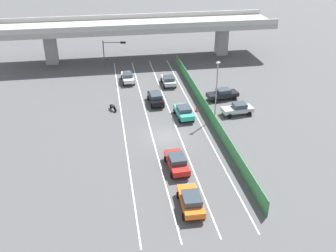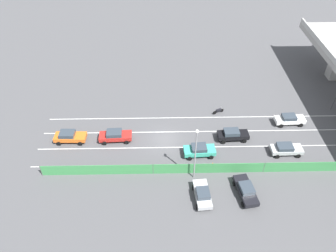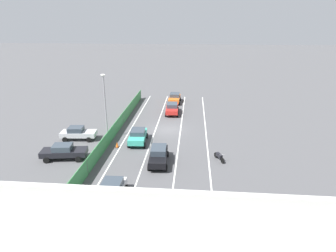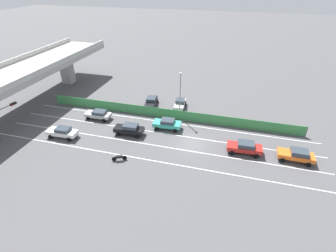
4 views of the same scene
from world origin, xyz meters
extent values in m
plane|color=#4C4C4F|center=(0.00, 0.00, 0.00)|extent=(300.00, 300.00, 0.00)
cube|color=silver|center=(-5.04, 5.62, 0.00)|extent=(0.14, 47.24, 0.01)
cube|color=silver|center=(-1.68, 5.62, 0.00)|extent=(0.14, 47.24, 0.01)
cube|color=silver|center=(1.68, 5.62, 0.00)|extent=(0.14, 47.24, 0.01)
cube|color=silver|center=(5.04, 5.62, 0.00)|extent=(0.14, 47.24, 0.01)
cube|color=#A09E99|center=(0.00, 31.24, 6.27)|extent=(51.19, 9.33, 0.90)
cube|color=#B2B2AD|center=(0.00, 26.76, 7.17)|extent=(51.19, 0.30, 0.90)
cube|color=#A09E99|center=(16.38, 31.24, 2.91)|extent=(2.15, 2.15, 5.82)
cube|color=#3D8E4C|center=(6.54, 5.62, 0.84)|extent=(0.06, 43.24, 1.68)
cylinder|color=#4C514C|center=(6.54, -16.00, 0.84)|extent=(0.10, 0.10, 1.68)
cylinder|color=#4C514C|center=(6.54, -1.59, 0.84)|extent=(0.10, 0.10, 1.68)
cylinder|color=#4C514C|center=(6.54, 12.82, 0.84)|extent=(0.10, 0.10, 1.68)
cylinder|color=#4C514C|center=(6.54, 27.24, 0.84)|extent=(0.10, 0.10, 1.68)
cube|color=white|center=(-3.25, 19.17, 0.78)|extent=(1.90, 4.60, 0.61)
cube|color=#333D47|center=(-3.24, 18.94, 1.34)|extent=(1.59, 2.07, 0.51)
cylinder|color=black|center=(-4.17, 20.67, 0.32)|extent=(0.25, 0.65, 0.64)
cylinder|color=black|center=(-2.47, 20.75, 0.32)|extent=(0.25, 0.65, 0.64)
cylinder|color=black|center=(-4.03, 17.60, 0.32)|extent=(0.25, 0.65, 0.64)
cylinder|color=black|center=(-2.33, 17.67, 0.32)|extent=(0.25, 0.65, 0.64)
cube|color=red|center=(-0.01, -7.10, 0.79)|extent=(2.04, 4.72, 0.61)
cube|color=#333D47|center=(-0.01, -7.24, 1.37)|extent=(1.71, 2.24, 0.56)
cylinder|color=black|center=(-1.00, -5.57, 0.32)|extent=(0.25, 0.65, 0.64)
cylinder|color=black|center=(0.83, -5.49, 0.32)|extent=(0.25, 0.65, 0.64)
cylinder|color=black|center=(-0.86, -8.72, 0.32)|extent=(0.25, 0.65, 0.64)
cylinder|color=black|center=(0.97, -8.64, 0.32)|extent=(0.25, 0.65, 0.64)
cube|color=#B7BABC|center=(3.17, 16.78, 0.76)|extent=(1.86, 4.32, 0.55)
cube|color=#333D47|center=(3.18, 16.44, 1.28)|extent=(1.61, 2.13, 0.50)
cylinder|color=black|center=(2.26, 18.22, 0.32)|extent=(0.23, 0.64, 0.64)
cylinder|color=black|center=(4.04, 18.25, 0.32)|extent=(0.23, 0.64, 0.64)
cylinder|color=black|center=(2.30, 15.30, 0.32)|extent=(0.23, 0.64, 0.64)
cylinder|color=black|center=(4.09, 15.33, 0.32)|extent=(0.23, 0.64, 0.64)
cube|color=black|center=(0.12, 9.87, 0.80)|extent=(1.92, 4.54, 0.64)
cube|color=#333D47|center=(0.13, 9.59, 1.40)|extent=(1.61, 2.23, 0.56)
cylinder|color=black|center=(-0.81, 11.35, 0.32)|extent=(0.25, 0.65, 0.64)
cylinder|color=black|center=(0.91, 11.43, 0.32)|extent=(0.25, 0.65, 0.64)
cylinder|color=black|center=(-0.67, 8.32, 0.32)|extent=(0.25, 0.65, 0.64)
cylinder|color=black|center=(1.05, 8.40, 0.32)|extent=(0.25, 0.65, 0.64)
cube|color=orange|center=(0.03, -13.58, 0.77)|extent=(1.95, 4.54, 0.58)
cube|color=#333D47|center=(0.02, -13.94, 1.36)|extent=(1.67, 2.15, 0.58)
cylinder|color=black|center=(-0.85, -12.03, 0.32)|extent=(0.24, 0.65, 0.64)
cylinder|color=black|center=(0.99, -12.08, 0.32)|extent=(0.24, 0.65, 0.64)
cylinder|color=black|center=(-0.93, -15.09, 0.32)|extent=(0.24, 0.65, 0.64)
cylinder|color=black|center=(0.91, -15.13, 0.32)|extent=(0.24, 0.65, 0.64)
cube|color=teal|center=(3.22, 4.74, 0.80)|extent=(2.11, 4.42, 0.64)
cube|color=#333D47|center=(3.22, 4.64, 1.37)|extent=(1.75, 2.13, 0.51)
cylinder|color=black|center=(2.20, 6.14, 0.32)|extent=(0.26, 0.65, 0.64)
cylinder|color=black|center=(4.05, 6.26, 0.32)|extent=(0.26, 0.65, 0.64)
cylinder|color=black|center=(2.38, 3.21, 0.32)|extent=(0.26, 0.65, 0.64)
cylinder|color=black|center=(4.23, 3.33, 0.32)|extent=(0.26, 0.65, 0.64)
cylinder|color=black|center=(-6.40, 9.26, 0.30)|extent=(0.35, 0.58, 0.60)
cylinder|color=black|center=(-5.82, 8.04, 0.30)|extent=(0.35, 0.58, 0.60)
cube|color=black|center=(-6.11, 8.65, 0.58)|extent=(0.65, 0.95, 0.36)
cylinder|color=#B2B2B2|center=(-6.36, 9.17, 0.92)|extent=(0.55, 0.29, 0.03)
cube|color=#B2B5B7|center=(10.63, 4.38, 0.77)|extent=(4.36, 2.06, 0.57)
cube|color=#333D47|center=(10.92, 4.41, 1.34)|extent=(1.84, 1.65, 0.58)
cylinder|color=black|center=(9.27, 3.41, 0.32)|extent=(0.66, 0.27, 0.64)
cylinder|color=black|center=(9.13, 5.13, 0.32)|extent=(0.66, 0.27, 0.64)
cylinder|color=black|center=(12.14, 3.64, 0.32)|extent=(0.66, 0.27, 0.64)
cylinder|color=black|center=(12.00, 5.36, 0.32)|extent=(0.66, 0.27, 0.64)
cube|color=black|center=(10.15, 9.71, 0.77)|extent=(4.90, 2.45, 0.58)
cube|color=#333D47|center=(10.27, 9.73, 1.34)|extent=(2.14, 1.82, 0.56)
cylinder|color=black|center=(8.71, 8.60, 0.32)|extent=(0.67, 0.31, 0.64)
cylinder|color=black|center=(8.44, 10.34, 0.32)|extent=(0.67, 0.31, 0.64)
cylinder|color=black|center=(11.86, 9.08, 0.32)|extent=(0.67, 0.31, 0.64)
cylinder|color=black|center=(11.59, 10.82, 0.32)|extent=(0.67, 0.31, 0.64)
cylinder|color=#47474C|center=(-4.87, 26.80, 4.61)|extent=(3.90, 0.85, 0.12)
cube|color=black|center=(-3.31, 26.51, 4.61)|extent=(1.00, 0.45, 0.32)
sphere|color=red|center=(-3.64, 26.41, 4.61)|extent=(0.20, 0.20, 0.20)
sphere|color=#3B2806|center=(-3.34, 26.35, 4.61)|extent=(0.20, 0.20, 0.20)
sphere|color=black|center=(-3.05, 26.30, 4.61)|extent=(0.20, 0.20, 0.20)
cylinder|color=gray|center=(7.25, 3.64, 3.85)|extent=(0.16, 0.16, 7.69)
ellipsoid|color=silver|center=(7.25, 3.64, 7.87)|extent=(0.60, 0.36, 0.28)
cone|color=orange|center=(5.37, 6.30, 0.35)|extent=(0.36, 0.36, 0.69)
cube|color=black|center=(5.37, 6.30, 0.01)|extent=(0.47, 0.47, 0.03)
camera|label=1|loc=(-6.72, -40.60, 23.33)|focal=40.91mm
camera|label=2|loc=(35.51, -0.23, 32.64)|focal=35.32mm
camera|label=3|loc=(-3.16, 36.38, 13.81)|focal=31.03mm
camera|label=4|loc=(-29.71, -4.48, 21.20)|focal=27.10mm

